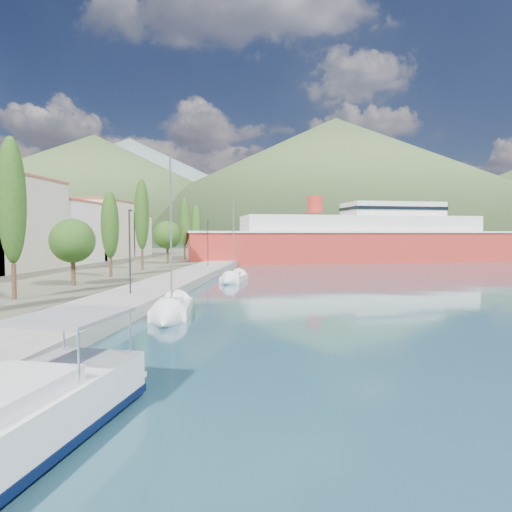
# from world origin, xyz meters

# --- Properties ---
(ground) EXTENTS (1400.00, 1400.00, 0.00)m
(ground) POSITION_xyz_m (0.00, 120.00, 0.00)
(ground) COLOR #224653
(quay) EXTENTS (5.00, 88.00, 0.80)m
(quay) POSITION_xyz_m (-9.00, 26.00, 0.40)
(quay) COLOR gray
(quay) RESTS_ON ground
(hills_far) EXTENTS (1480.00, 900.00, 180.00)m
(hills_far) POSITION_xyz_m (138.59, 618.73, 77.39)
(hills_far) COLOR slate
(hills_far) RESTS_ON ground
(hills_near) EXTENTS (1010.00, 520.00, 115.00)m
(hills_near) POSITION_xyz_m (98.04, 372.50, 49.18)
(hills_near) COLOR #42582F
(hills_near) RESTS_ON ground
(town_buildings) EXTENTS (9.20, 69.20, 11.30)m
(town_buildings) POSITION_xyz_m (-32.00, 36.91, 5.57)
(town_buildings) COLOR beige
(town_buildings) RESTS_ON land_strip
(tree_row) EXTENTS (4.17, 61.95, 11.14)m
(tree_row) POSITION_xyz_m (-15.99, 32.46, 5.94)
(tree_row) COLOR #47301E
(tree_row) RESTS_ON land_strip
(lamp_posts) EXTENTS (0.15, 50.00, 6.06)m
(lamp_posts) POSITION_xyz_m (-9.00, 14.43, 4.08)
(lamp_posts) COLOR #2D2D33
(lamp_posts) RESTS_ON quay
(sailboat_near) EXTENTS (3.45, 7.71, 10.69)m
(sailboat_near) POSITION_xyz_m (-4.65, 7.70, 0.29)
(sailboat_near) COLOR silver
(sailboat_near) RESTS_ON ground
(sailboat_mid) EXTENTS (2.69, 6.78, 9.73)m
(sailboat_mid) POSITION_xyz_m (-3.90, 27.21, 0.28)
(sailboat_mid) COLOR silver
(sailboat_mid) RESTS_ON ground
(ferry) EXTENTS (64.39, 30.26, 12.54)m
(ferry) POSITION_xyz_m (14.91, 63.87, 3.82)
(ferry) COLOR #B02A21
(ferry) RESTS_ON ground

